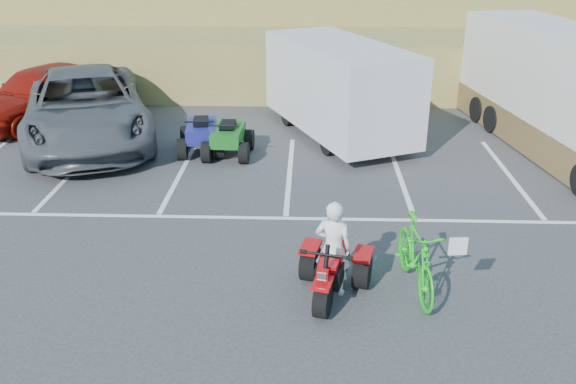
{
  "coord_description": "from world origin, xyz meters",
  "views": [
    {
      "loc": [
        0.45,
        -9.05,
        5.62
      ],
      "look_at": [
        0.08,
        1.5,
        1.0
      ],
      "focal_mm": 38.0,
      "sensor_mm": 36.0,
      "label": 1
    }
  ],
  "objects_px": {
    "green_dirt_bike": "(416,256)",
    "quad_atv_green": "(229,156)",
    "red_car": "(43,93)",
    "red_trike_atv": "(330,296)",
    "grey_pickup": "(86,107)",
    "rv_motorhome": "(563,102)",
    "quad_atv_blue": "(203,152)",
    "cargo_trailer": "(338,87)",
    "rider": "(333,248)"
  },
  "relations": [
    {
      "from": "red_car",
      "to": "rider",
      "type": "bearing_deg",
      "value": -20.4
    },
    {
      "from": "rider",
      "to": "grey_pickup",
      "type": "xyz_separation_m",
      "value": [
        -6.67,
        7.64,
        0.15
      ]
    },
    {
      "from": "red_car",
      "to": "rv_motorhome",
      "type": "distance_m",
      "value": 15.16
    },
    {
      "from": "green_dirt_bike",
      "to": "quad_atv_blue",
      "type": "relative_size",
      "value": 1.28
    },
    {
      "from": "red_trike_atv",
      "to": "red_car",
      "type": "relative_size",
      "value": 0.31
    },
    {
      "from": "rider",
      "to": "quad_atv_green",
      "type": "xyz_separation_m",
      "value": [
        -2.53,
        6.51,
        -0.83
      ]
    },
    {
      "from": "red_trike_atv",
      "to": "red_car",
      "type": "xyz_separation_m",
      "value": [
        -8.63,
        9.68,
        0.87
      ]
    },
    {
      "from": "rv_motorhome",
      "to": "quad_atv_blue",
      "type": "height_order",
      "value": "rv_motorhome"
    },
    {
      "from": "green_dirt_bike",
      "to": "rv_motorhome",
      "type": "distance_m",
      "value": 8.72
    },
    {
      "from": "rv_motorhome",
      "to": "quad_atv_blue",
      "type": "xyz_separation_m",
      "value": [
        -9.6,
        -0.5,
        -1.35
      ]
    },
    {
      "from": "red_trike_atv",
      "to": "rv_motorhome",
      "type": "xyz_separation_m",
      "value": [
        6.36,
        7.42,
        1.35
      ]
    },
    {
      "from": "cargo_trailer",
      "to": "quad_atv_blue",
      "type": "xyz_separation_m",
      "value": [
        -3.69,
        -1.6,
        -1.44
      ]
    },
    {
      "from": "red_trike_atv",
      "to": "rv_motorhome",
      "type": "distance_m",
      "value": 9.86
    },
    {
      "from": "cargo_trailer",
      "to": "red_car",
      "type": "bearing_deg",
      "value": 148.66
    },
    {
      "from": "rider",
      "to": "grey_pickup",
      "type": "relative_size",
      "value": 0.24
    },
    {
      "from": "grey_pickup",
      "to": "rv_motorhome",
      "type": "relative_size",
      "value": 0.79
    },
    {
      "from": "quad_atv_blue",
      "to": "red_car",
      "type": "bearing_deg",
      "value": 146.36
    },
    {
      "from": "rv_motorhome",
      "to": "red_trike_atv",
      "type": "bearing_deg",
      "value": -139.89
    },
    {
      "from": "quad_atv_blue",
      "to": "red_trike_atv",
      "type": "bearing_deg",
      "value": -71.34
    },
    {
      "from": "grey_pickup",
      "to": "quad_atv_green",
      "type": "bearing_deg",
      "value": -35.98
    },
    {
      "from": "green_dirt_bike",
      "to": "quad_atv_green",
      "type": "height_order",
      "value": "green_dirt_bike"
    },
    {
      "from": "cargo_trailer",
      "to": "rv_motorhome",
      "type": "xyz_separation_m",
      "value": [
        5.91,
        -1.1,
        -0.08
      ]
    },
    {
      "from": "green_dirt_bike",
      "to": "quad_atv_green",
      "type": "distance_m",
      "value": 7.5
    },
    {
      "from": "red_car",
      "to": "quad_atv_green",
      "type": "relative_size",
      "value": 3.2
    },
    {
      "from": "green_dirt_bike",
      "to": "grey_pickup",
      "type": "xyz_separation_m",
      "value": [
        -8.04,
        7.51,
        0.35
      ]
    },
    {
      "from": "red_car",
      "to": "quad_atv_blue",
      "type": "distance_m",
      "value": 6.11
    },
    {
      "from": "red_trike_atv",
      "to": "green_dirt_bike",
      "type": "xyz_separation_m",
      "value": [
        1.4,
        0.28,
        0.63
      ]
    },
    {
      "from": "grey_pickup",
      "to": "quad_atv_green",
      "type": "relative_size",
      "value": 4.39
    },
    {
      "from": "red_car",
      "to": "quad_atv_blue",
      "type": "height_order",
      "value": "red_car"
    },
    {
      "from": "cargo_trailer",
      "to": "quad_atv_blue",
      "type": "relative_size",
      "value": 3.77
    },
    {
      "from": "quad_atv_blue",
      "to": "quad_atv_green",
      "type": "height_order",
      "value": "quad_atv_blue"
    },
    {
      "from": "green_dirt_bike",
      "to": "red_car",
      "type": "height_order",
      "value": "red_car"
    },
    {
      "from": "rv_motorhome",
      "to": "red_car",
      "type": "bearing_deg",
      "value": 162.12
    },
    {
      "from": "rider",
      "to": "rv_motorhome",
      "type": "distance_m",
      "value": 9.65
    },
    {
      "from": "red_car",
      "to": "rv_motorhome",
      "type": "height_order",
      "value": "rv_motorhome"
    },
    {
      "from": "red_trike_atv",
      "to": "rider",
      "type": "bearing_deg",
      "value": 90.0
    },
    {
      "from": "cargo_trailer",
      "to": "quad_atv_green",
      "type": "height_order",
      "value": "cargo_trailer"
    },
    {
      "from": "green_dirt_bike",
      "to": "cargo_trailer",
      "type": "height_order",
      "value": "cargo_trailer"
    },
    {
      "from": "rider",
      "to": "green_dirt_bike",
      "type": "distance_m",
      "value": 1.39
    },
    {
      "from": "red_car",
      "to": "grey_pickup",
      "type": "bearing_deg",
      "value": -16.08
    },
    {
      "from": "red_car",
      "to": "cargo_trailer",
      "type": "height_order",
      "value": "cargo_trailer"
    },
    {
      "from": "red_trike_atv",
      "to": "cargo_trailer",
      "type": "height_order",
      "value": "cargo_trailer"
    },
    {
      "from": "cargo_trailer",
      "to": "grey_pickup",
      "type": "bearing_deg",
      "value": 161.84
    },
    {
      "from": "rider",
      "to": "quad_atv_blue",
      "type": "height_order",
      "value": "rider"
    },
    {
      "from": "red_trike_atv",
      "to": "cargo_trailer",
      "type": "relative_size",
      "value": 0.26
    },
    {
      "from": "red_trike_atv",
      "to": "quad_atv_green",
      "type": "height_order",
      "value": "quad_atv_green"
    },
    {
      "from": "rider",
      "to": "rv_motorhome",
      "type": "bearing_deg",
      "value": -117.34
    },
    {
      "from": "red_trike_atv",
      "to": "quad_atv_blue",
      "type": "bearing_deg",
      "value": 128.8
    },
    {
      "from": "rider",
      "to": "red_car",
      "type": "relative_size",
      "value": 0.32
    },
    {
      "from": "rider",
      "to": "green_dirt_bike",
      "type": "bearing_deg",
      "value": -160.91
    }
  ]
}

